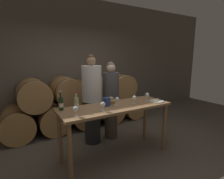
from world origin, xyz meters
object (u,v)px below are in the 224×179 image
object	(u,v)px
person_right	(111,100)
wine_glass_center	(117,100)
tasting_table	(116,113)
wine_glass_far_right	(147,95)
bread_basket	(110,101)
person_left	(92,100)
wine_glass_right	(134,98)
blue_crock	(107,101)
wine_glass_far_left	(76,109)
wine_glass_left	(103,105)
wine_bottle_white	(76,104)
cheese_plate	(157,101)
wine_bottle_red	(61,104)

from	to	relation	value
person_right	wine_glass_center	size ratio (longest dim) A/B	11.31
tasting_table	wine_glass_far_right	world-z (taller)	wine_glass_far_right
bread_basket	wine_glass_far_right	size ratio (longest dim) A/B	1.23
person_left	wine_glass_right	bearing A→B (deg)	-57.02
person_left	blue_crock	bearing A→B (deg)	-90.01
person_right	wine_glass_far_left	xyz separation A→B (m)	(-1.04, -0.83, 0.19)
wine_glass_far_right	wine_glass_right	bearing A→B (deg)	-168.08
person_left	bread_basket	xyz separation A→B (m)	(0.13, -0.48, 0.07)
wine_glass_left	wine_glass_far_right	xyz separation A→B (m)	(1.01, 0.17, 0.00)
bread_basket	wine_glass_far_left	size ratio (longest dim) A/B	1.23
person_left	wine_glass_far_right	size ratio (longest dim) A/B	12.30
blue_crock	wine_glass_left	world-z (taller)	wine_glass_left
person_left	wine_glass_far_left	world-z (taller)	person_left
person_right	wine_bottle_white	world-z (taller)	person_right
wine_glass_far_left	bread_basket	bearing A→B (deg)	25.69
cheese_plate	wine_glass_far_right	size ratio (longest dim) A/B	1.83
person_left	wine_glass_right	xyz separation A→B (m)	(0.47, -0.72, 0.13)
cheese_plate	wine_glass_far_left	size ratio (longest dim) A/B	1.83
bread_basket	wine_glass_far_left	xyz separation A→B (m)	(-0.74, -0.36, 0.06)
person_left	tasting_table	bearing A→B (deg)	-78.40
wine_bottle_red	person_right	bearing A→B (deg)	21.97
cheese_plate	wine_glass_center	bearing A→B (deg)	169.45
person_right	wine_glass_far_left	distance (m)	1.34
cheese_plate	tasting_table	bearing A→B (deg)	169.44
blue_crock	wine_glass_left	bearing A→B (deg)	-130.22
wine_glass_center	wine_glass_right	world-z (taller)	same
wine_glass_right	wine_glass_center	bearing A→B (deg)	170.04
blue_crock	wine_glass_far_right	distance (m)	0.83
blue_crock	bread_basket	world-z (taller)	blue_crock
cheese_plate	wine_bottle_white	bearing A→B (deg)	171.05
person_left	wine_glass_far_right	distance (m)	1.06
wine_glass_far_right	cheese_plate	bearing A→B (deg)	-62.58
cheese_plate	wine_glass_left	distance (m)	1.10
tasting_table	person_left	world-z (taller)	person_left
person_left	bread_basket	distance (m)	0.50
person_left	wine_glass_left	bearing A→B (deg)	-102.96
wine_bottle_red	wine_glass_right	bearing A→B (deg)	-12.56
wine_glass_right	wine_glass_far_right	size ratio (longest dim) A/B	1.00
person_left	cheese_plate	world-z (taller)	person_left
blue_crock	wine_glass_right	bearing A→B (deg)	-14.89
person_right	wine_bottle_red	distance (m)	1.24
person_left	blue_crock	xyz separation A→B (m)	(-0.00, -0.60, 0.10)
bread_basket	wine_glass_center	bearing A→B (deg)	-80.88
person_left	cheese_plate	xyz separation A→B (m)	(0.91, -0.81, 0.04)
wine_bottle_red	blue_crock	distance (m)	0.73
blue_crock	wine_glass_far_right	size ratio (longest dim) A/B	0.96
wine_bottle_red	wine_glass_center	bearing A→B (deg)	-13.48
tasting_table	wine_glass_far_left	size ratio (longest dim) A/B	13.25
person_right	wine_bottle_red	bearing A→B (deg)	-158.03
person_right	wine_bottle_white	size ratio (longest dim) A/B	5.46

